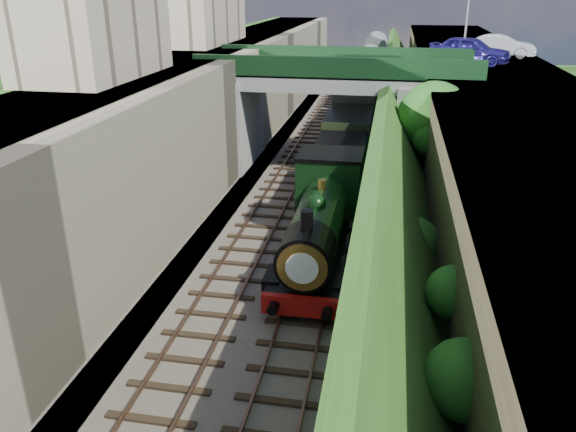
{
  "coord_description": "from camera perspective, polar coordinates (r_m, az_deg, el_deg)",
  "views": [
    {
      "loc": [
        3.67,
        -10.07,
        10.87
      ],
      "look_at": [
        0.0,
        9.97,
        2.45
      ],
      "focal_mm": 35.0,
      "sensor_mm": 36.0,
      "label": 1
    }
  ],
  "objects": [
    {
      "name": "lamppost",
      "position": [
        42.9,
        17.93,
        19.71
      ],
      "size": [
        0.87,
        0.15,
        6.0
      ],
      "color": "gray",
      "rests_on": "street_plateau_right"
    },
    {
      "name": "coach_front",
      "position": [
        41.86,
        6.87,
        10.13
      ],
      "size": [
        2.9,
        18.0,
        3.7
      ],
      "color": "black",
      "rests_on": "trackbed"
    },
    {
      "name": "car_blue",
      "position": [
        38.26,
        17.98,
        15.75
      ],
      "size": [
        5.32,
        3.55,
        1.68
      ],
      "primitive_type": "imported",
      "rotation": [
        0.0,
        0.0,
        1.22
      ],
      "color": "navy",
      "rests_on": "street_plateau_right"
    },
    {
      "name": "embankment_slope",
      "position": [
        28.35,
        12.63,
        5.2
      ],
      "size": [
        4.57,
        90.0,
        6.36
      ],
      "color": "#1E4714",
      "rests_on": "ground"
    },
    {
      "name": "street_plateau_right",
      "position": [
        31.59,
        20.82,
        6.79
      ],
      "size": [
        8.0,
        90.0,
        6.25
      ],
      "primitive_type": "cube",
      "color": "#262628",
      "rests_on": "ground"
    },
    {
      "name": "building_near",
      "position": [
        27.5,
        -19.18,
        17.39
      ],
      "size": [
        4.0,
        8.0,
        4.0
      ],
      "primitive_type": "cube",
      "color": "gray",
      "rests_on": "street_plateau_left"
    },
    {
      "name": "trackbed",
      "position": [
        32.15,
        3.22,
        2.84
      ],
      "size": [
        10.0,
        90.0,
        0.2
      ],
      "primitive_type": "cube",
      "color": "#473F38",
      "rests_on": "ground"
    },
    {
      "name": "retaining_wall",
      "position": [
        32.29,
        -6.49,
        9.11
      ],
      "size": [
        1.0,
        90.0,
        7.0
      ],
      "primitive_type": "cube",
      "color": "#756B56",
      "rests_on": "ground"
    },
    {
      "name": "street_plateau_left",
      "position": [
        33.45,
        -12.32,
        9.21
      ],
      "size": [
        6.0,
        90.0,
        7.0
      ],
      "primitive_type": "cube",
      "color": "#262628",
      "rests_on": "ground"
    },
    {
      "name": "track_left",
      "position": [
        32.39,
        -0.29,
        3.3
      ],
      "size": [
        2.5,
        90.0,
        0.2
      ],
      "color": "black",
      "rests_on": "trackbed"
    },
    {
      "name": "locomotive",
      "position": [
        22.86,
        3.34,
        -0.71
      ],
      "size": [
        3.1,
        10.22,
        3.83
      ],
      "color": "black",
      "rests_on": "trackbed"
    },
    {
      "name": "tender",
      "position": [
        29.82,
        5.13,
        4.29
      ],
      "size": [
        2.7,
        6.0,
        3.05
      ],
      "color": "black",
      "rests_on": "trackbed"
    },
    {
      "name": "road_bridge",
      "position": [
        34.84,
        5.8,
        11.09
      ],
      "size": [
        16.0,
        6.4,
        7.25
      ],
      "color": "gray",
      "rests_on": "ground"
    },
    {
      "name": "tree",
      "position": [
        29.12,
        14.75,
        9.38
      ],
      "size": [
        3.6,
        3.8,
        6.6
      ],
      "color": "black",
      "rests_on": "ground"
    },
    {
      "name": "coach_rear",
      "position": [
        78.98,
        8.85,
        15.78
      ],
      "size": [
        2.9,
        18.0,
        3.7
      ],
      "color": "black",
      "rests_on": "trackbed"
    },
    {
      "name": "car_silver",
      "position": [
        42.58,
        20.81,
        15.85
      ],
      "size": [
        4.71,
        2.26,
        1.49
      ],
      "primitive_type": "imported",
      "rotation": [
        0.0,
        0.0,
        1.42
      ],
      "color": "#ACABB0",
      "rests_on": "street_plateau_right"
    },
    {
      "name": "coach_middle",
      "position": [
        60.34,
        8.15,
        13.83
      ],
      "size": [
        2.9,
        18.0,
        3.7
      ],
      "color": "black",
      "rests_on": "trackbed"
    },
    {
      "name": "track_right",
      "position": [
        31.98,
        5.36,
        2.95
      ],
      "size": [
        2.5,
        90.0,
        0.2
      ],
      "color": "black",
      "rests_on": "trackbed"
    }
  ]
}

